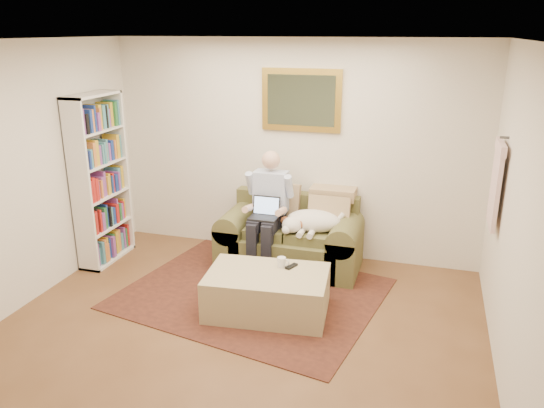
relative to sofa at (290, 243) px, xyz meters
The scene contains 12 objects.
room_shell 1.98m from the sofa, 93.30° to the right, with size 4.51×5.00×2.61m.
rug 0.88m from the sofa, 104.06° to the right, with size 2.58×2.06×0.01m, color #331914.
sofa is the anchor object (origin of this frame).
seated_man 0.50m from the sofa, 148.55° to the right, with size 0.54×0.77×1.37m, color #8C9BD8, non-canonical shape.
laptop 0.54m from the sofa, 138.98° to the right, with size 0.32×0.25×0.23m.
sleeping_dog 0.46m from the sofa, 15.74° to the right, with size 0.67×0.42×0.25m, color white, non-canonical shape.
ottoman 1.14m from the sofa, 86.53° to the right, with size 1.17×0.74×0.43m, color tan.
coffee_mug 0.98m from the sofa, 80.39° to the right, with size 0.08×0.08×0.10m, color white.
tv_remote 0.98m from the sofa, 74.46° to the right, with size 0.05×0.15×0.02m, color black.
bookshelf 2.36m from the sofa, 168.36° to the right, with size 0.28×0.80×2.00m, color white, non-canonical shape.
wall_mirror 1.67m from the sofa, 90.00° to the left, with size 0.94×0.04×0.72m.
hanging_shirt 2.39m from the sofa, 12.21° to the right, with size 0.06×0.52×0.90m, color #F4CACB, non-canonical shape.
Camera 1 is at (1.56, -3.54, 2.68)m, focal length 35.00 mm.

